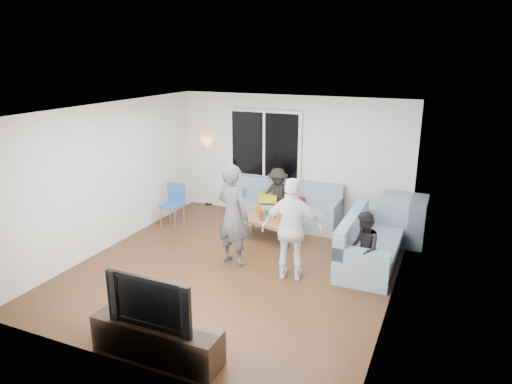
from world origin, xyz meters
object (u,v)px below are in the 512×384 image
at_px(side_chair, 172,205).
at_px(player_left, 233,215).
at_px(coffee_table, 271,230).
at_px(sofa_right_section, 372,240).
at_px(player_right, 292,229).
at_px(spectator_back, 278,195).
at_px(tv_console, 157,340).
at_px(sofa_back_section, 284,204).
at_px(spectator_right, 363,249).
at_px(television, 154,299).
at_px(floor_lamp, 208,172).

relative_size(side_chair, player_left, 0.50).
relative_size(coffee_table, player_left, 0.64).
height_order(sofa_right_section, player_right, player_right).
xyz_separation_m(sofa_right_section, side_chair, (-4.07, 0.21, 0.01)).
distance_m(coffee_table, spectator_back, 1.07).
bearing_deg(side_chair, tv_console, -59.50).
bearing_deg(side_chair, player_left, -30.04).
height_order(coffee_table, tv_console, tv_console).
height_order(sofa_back_section, spectator_right, spectator_right).
height_order(side_chair, television, television).
bearing_deg(spectator_back, television, -92.85).
bearing_deg(player_left, side_chair, -14.99).
distance_m(coffee_table, player_left, 1.38).
xyz_separation_m(player_right, tv_console, (-0.77, -2.51, -0.59)).
distance_m(sofa_back_section, television, 4.78).
bearing_deg(spectator_right, coffee_table, -137.66).
distance_m(sofa_right_section, spectator_back, 2.52).
xyz_separation_m(sofa_right_section, spectator_back, (-2.17, 1.28, 0.15)).
bearing_deg(floor_lamp, spectator_back, -13.83).
xyz_separation_m(sofa_back_section, tv_console, (0.18, -4.77, -0.20)).
xyz_separation_m(sofa_right_section, coffee_table, (-1.92, 0.31, -0.22)).
bearing_deg(floor_lamp, coffee_table, -33.76).
bearing_deg(sofa_back_section, player_left, -93.44).
relative_size(side_chair, player_right, 0.53).
xyz_separation_m(spectator_right, television, (-1.83, -2.76, 0.18)).
xyz_separation_m(sofa_back_section, player_left, (-0.13, -2.13, 0.43)).
distance_m(sofa_right_section, side_chair, 4.08).
xyz_separation_m(sofa_back_section, spectator_right, (2.01, -2.01, 0.15)).
bearing_deg(spectator_back, player_left, -95.99).
bearing_deg(sofa_right_section, floor_lamp, 66.78).
bearing_deg(spectator_back, coffee_table, -82.31).
distance_m(floor_lamp, spectator_right, 4.78).
xyz_separation_m(sofa_back_section, floor_lamp, (-2.06, 0.50, 0.36)).
height_order(sofa_back_section, coffee_table, sofa_back_section).
bearing_deg(tv_console, player_right, 72.88).
height_order(floor_lamp, player_right, player_right).
bearing_deg(television, sofa_right_section, 62.55).
bearing_deg(player_left, spectator_right, -162.05).
relative_size(tv_console, television, 1.47).
relative_size(sofa_back_section, side_chair, 2.67).
height_order(player_right, spectator_back, player_right).
xyz_separation_m(sofa_back_section, side_chair, (-2.06, -1.03, 0.01)).
relative_size(player_left, television, 1.57).
distance_m(side_chair, spectator_right, 4.19).
bearing_deg(coffee_table, sofa_back_section, 95.46).
bearing_deg(sofa_back_section, player_right, -67.19).
distance_m(coffee_table, side_chair, 2.17).
relative_size(sofa_back_section, player_right, 1.41).
bearing_deg(sofa_right_section, side_chair, 86.99).
height_order(spectator_back, tv_console, spectator_back).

